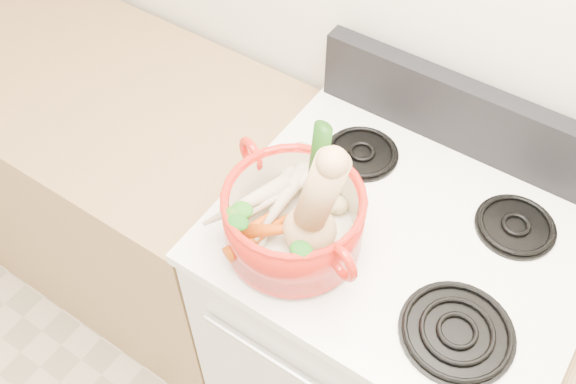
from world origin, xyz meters
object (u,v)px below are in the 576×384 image
Objects in this scene: dutch_oven at (294,219)px; leek at (317,176)px; squash at (311,202)px; stove_body at (380,335)px.

dutch_oven is 1.04× the size of leek.
leek reaches higher than dutch_oven.
squash reaches higher than dutch_oven.
dutch_oven is 1.03× the size of squash.
dutch_oven is 0.11m from squash.
stove_body is 0.63m from dutch_oven.
leek is at bearing 91.98° from squash.
squash is at bearing -45.22° from leek.
stove_body is 0.70m from leek.
dutch_oven is at bearing 149.57° from squash.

